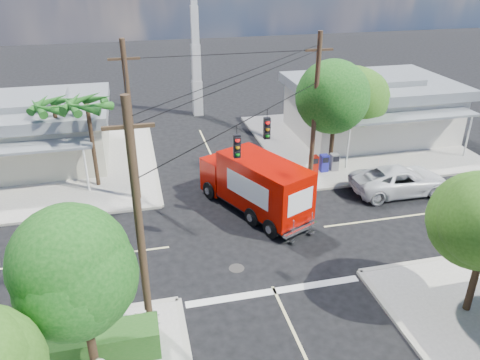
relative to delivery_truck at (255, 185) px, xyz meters
name	(u,v)px	position (x,y,z in m)	size (l,w,h in m)	color
ground	(249,237)	(-0.95, -2.41, -1.62)	(120.00, 120.00, 0.00)	black
sidewalk_ne	(354,141)	(9.93, 8.47, -1.55)	(14.12, 14.12, 0.14)	#9B968C
sidewalk_nw	(47,168)	(-11.83, 8.47, -1.55)	(14.12, 14.12, 0.14)	#9B968C
road_markings	(257,253)	(-0.95, -3.88, -1.61)	(32.00, 32.00, 0.01)	beige
building_ne	(370,106)	(11.55, 9.55, 0.70)	(11.80, 10.20, 4.50)	beige
building_nw	(26,130)	(-12.95, 10.05, 0.60)	(10.80, 10.20, 4.30)	beige
radio_tower	(196,49)	(-0.45, 17.59, 4.02)	(0.80, 0.80, 17.00)	silver
tree_sw_front	(80,280)	(-7.94, -9.95, 2.71)	(3.88, 3.78, 6.03)	#422D1C
tree_ne_front	(336,98)	(6.26, 4.35, 3.15)	(4.21, 4.14, 6.66)	#422D1C
tree_ne_back	(358,95)	(8.86, 6.55, 2.57)	(3.77, 3.66, 5.82)	#422D1C
palm_nw_front	(87,106)	(-8.45, 5.09, 3.42)	(3.01, 3.08, 5.59)	#422D1C
palm_nw_back	(54,107)	(-10.45, 6.59, 3.05)	(3.01, 3.08, 5.19)	#422D1C
utility_poles	(210,140)	(-2.53, -0.81, 3.05)	(12.00, 10.68, 9.00)	#473321
picket_fence	(75,332)	(-8.75, -8.01, -0.94)	(5.94, 0.06, 1.00)	silver
hedge_sw	(67,350)	(-8.95, -8.81, -0.93)	(6.20, 1.20, 1.10)	#1A4B14
vending_boxes	(324,163)	(5.55, 3.79, -0.93)	(1.90, 0.50, 1.10)	#A11107
delivery_truck	(255,185)	(0.00, 0.00, 0.00)	(5.07, 7.58, 3.19)	black
parked_car	(400,180)	(8.82, 0.23, -0.82)	(2.65, 5.75, 1.60)	silver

